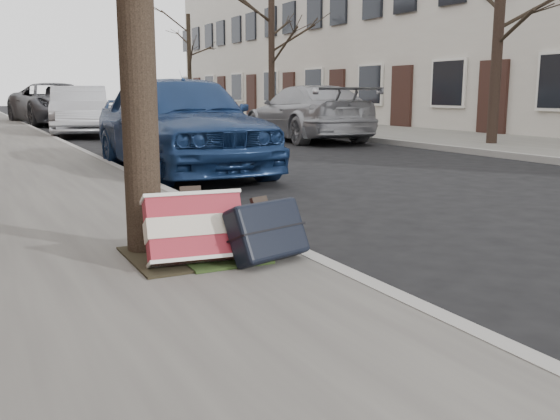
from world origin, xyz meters
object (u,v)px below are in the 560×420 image
car_near_front (179,122)px  car_near_mid (79,111)px  suitcase_red (194,229)px  suitcase_navy (267,231)px

car_near_front → car_near_mid: bearing=89.5°
car_near_front → suitcase_red: bearing=-107.2°
car_near_front → car_near_mid: car_near_front is taller
car_near_mid → car_near_front: bearing=-80.8°
car_near_front → car_near_mid: size_ratio=1.07×
suitcase_red → suitcase_navy: suitcase_red is taller
car_near_mid → suitcase_navy: bearing=-85.5°
suitcase_red → car_near_mid: size_ratio=0.14×
suitcase_red → suitcase_navy: (0.45, -0.16, -0.03)m
suitcase_red → suitcase_navy: size_ratio=1.13×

